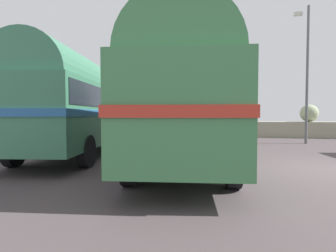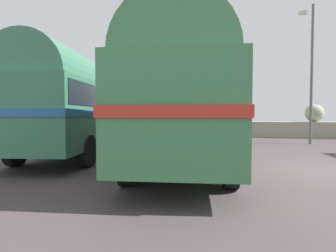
{
  "view_description": "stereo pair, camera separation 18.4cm",
  "coord_description": "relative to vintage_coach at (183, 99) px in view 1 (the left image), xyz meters",
  "views": [
    {
      "loc": [
        -3.02,
        -8.16,
        1.57
      ],
      "look_at": [
        -4.7,
        -0.35,
        1.24
      ],
      "focal_mm": 28.38,
      "sensor_mm": 36.0,
      "label": 1
    },
    {
      "loc": [
        -2.84,
        -8.12,
        1.57
      ],
      "look_at": [
        -4.7,
        -0.35,
        1.24
      ],
      "focal_mm": 28.38,
      "sensor_mm": 36.0,
      "label": 2
    }
  ],
  "objects": [
    {
      "name": "vintage_coach",
      "position": [
        0.0,
        0.0,
        0.0
      ],
      "size": [
        3.55,
        8.83,
        3.7
      ],
      "rotation": [
        0.0,
        0.0,
        0.13
      ],
      "color": "black",
      "rests_on": "ground"
    },
    {
      "name": "lamp_post",
      "position": [
        5.52,
        7.49,
        2.06
      ],
      "size": [
        0.59,
        1.07,
        7.38
      ],
      "color": "#5B5B60",
      "rests_on": "ground"
    },
    {
      "name": "ground",
      "position": [
        4.29,
        -0.0,
        -2.04
      ],
      "size": [
        32.0,
        26.0,
        0.02
      ],
      "color": "#473E40"
    },
    {
      "name": "second_coach",
      "position": [
        -4.24,
        1.3,
        0.0
      ],
      "size": [
        3.84,
        8.87,
        3.7
      ],
      "rotation": [
        0.0,
        0.0,
        0.17
      ],
      "color": "black",
      "rests_on": "ground"
    },
    {
      "name": "breakwater",
      "position": [
        3.96,
        11.78,
        -1.35
      ],
      "size": [
        31.36,
        1.98,
        2.48
      ],
      "color": "gray",
      "rests_on": "ground"
    }
  ]
}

